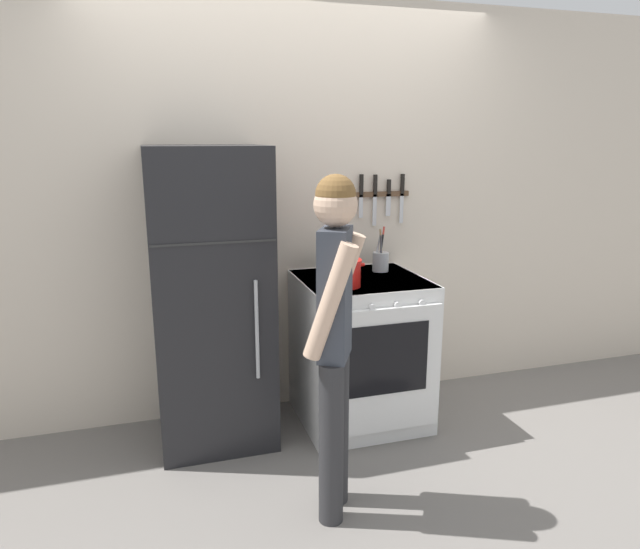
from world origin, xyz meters
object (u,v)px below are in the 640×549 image
at_px(person, 335,330).
at_px(refrigerator, 211,299).
at_px(tea_kettle, 330,265).
at_px(utensil_jar, 381,260).
at_px(stove_range, 362,350).
at_px(dutch_oven_pot, 343,273).

bearing_deg(person, refrigerator, 55.16).
bearing_deg(refrigerator, tea_kettle, 7.21).
height_order(refrigerator, utensil_jar, refrigerator).
relative_size(stove_range, utensil_jar, 3.23).
height_order(stove_range, person, person).
relative_size(refrigerator, dutch_oven_pot, 6.58).
distance_m(stove_range, dutch_oven_pot, 0.56).
bearing_deg(utensil_jar, tea_kettle, -178.92).
relative_size(stove_range, person, 0.57).
bearing_deg(utensil_jar, person, -122.78).
xyz_separation_m(stove_range, dutch_oven_pot, (-0.17, -0.11, 0.52)).
bearing_deg(tea_kettle, refrigerator, -172.79).
xyz_separation_m(refrigerator, dutch_oven_pot, (0.72, -0.18, 0.14)).
relative_size(dutch_oven_pot, utensil_jar, 0.91).
height_order(refrigerator, tea_kettle, refrigerator).
bearing_deg(dutch_oven_pot, tea_kettle, 87.25).
distance_m(refrigerator, person, 0.98).
relative_size(tea_kettle, utensil_jar, 0.74).
relative_size(refrigerator, person, 1.07).
height_order(utensil_jar, person, person).
xyz_separation_m(refrigerator, person, (0.44, -0.87, 0.06)).
bearing_deg(tea_kettle, dutch_oven_pot, -92.75).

